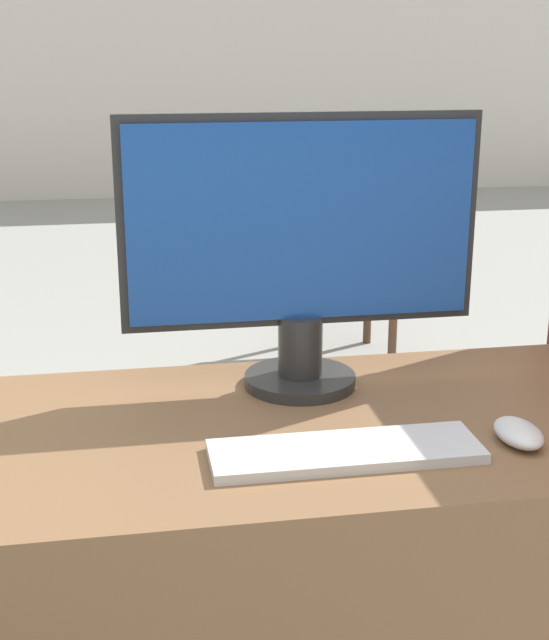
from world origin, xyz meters
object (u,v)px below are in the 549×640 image
Objects in this scene: monitor at (301,244)px; mouse at (518,433)px; far_chair at (334,236)px; keyboard at (346,452)px.

monitor is 5.69× the size of mouse.
far_chair is at bearing 74.93° from monitor.
far_chair is at bearing 82.75° from mouse.
far_chair is (0.32, 2.48, -0.23)m from mouse.
mouse is at bearing 0.67° from keyboard.
keyboard is 0.41× the size of far_chair.
keyboard is at bearing -88.19° from monitor.
monitor is at bearing 133.85° from mouse.
monitor is at bearing -107.23° from far_chair.
keyboard is at bearing -179.33° from mouse.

